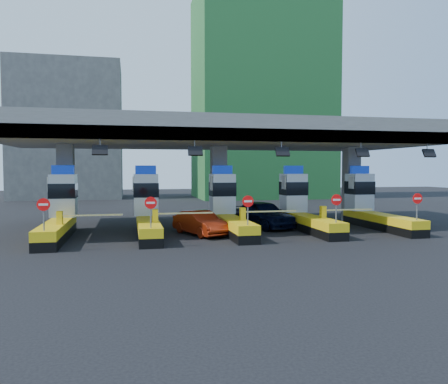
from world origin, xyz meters
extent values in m
plane|color=black|center=(0.00, 0.00, 0.00)|extent=(120.00, 120.00, 0.00)
cube|color=slate|center=(0.00, 3.00, 6.25)|extent=(28.00, 12.00, 1.50)
cube|color=#4C4C49|center=(0.00, -2.70, 5.85)|extent=(28.00, 0.60, 0.70)
cube|color=slate|center=(-10.00, 3.00, 2.75)|extent=(1.00, 1.00, 5.50)
cube|color=slate|center=(0.00, 3.00, 2.75)|extent=(1.00, 1.00, 5.50)
cube|color=slate|center=(10.00, 3.00, 2.75)|extent=(1.00, 1.00, 5.50)
cylinder|color=slate|center=(-7.50, -2.70, 5.25)|extent=(0.06, 0.06, 0.50)
cube|color=black|center=(-7.50, -2.90, 4.90)|extent=(0.80, 0.38, 0.54)
cylinder|color=slate|center=(-2.50, -2.70, 5.25)|extent=(0.06, 0.06, 0.50)
cube|color=black|center=(-2.50, -2.90, 4.90)|extent=(0.80, 0.38, 0.54)
cylinder|color=slate|center=(2.50, -2.70, 5.25)|extent=(0.06, 0.06, 0.50)
cube|color=black|center=(2.50, -2.90, 4.90)|extent=(0.80, 0.38, 0.54)
cylinder|color=slate|center=(7.50, -2.70, 5.25)|extent=(0.06, 0.06, 0.50)
cube|color=black|center=(7.50, -2.90, 4.90)|extent=(0.80, 0.38, 0.54)
cylinder|color=slate|center=(12.00, -2.70, 5.25)|extent=(0.06, 0.06, 0.50)
cube|color=black|center=(12.00, -2.90, 4.90)|extent=(0.80, 0.38, 0.54)
cube|color=black|center=(-10.00, -1.00, 0.25)|extent=(1.20, 8.00, 0.50)
cube|color=#E5B70C|center=(-10.00, -1.00, 0.75)|extent=(1.20, 8.00, 0.50)
cube|color=#9EA3A8|center=(-10.00, 1.80, 2.30)|extent=(1.50, 1.50, 2.60)
cube|color=black|center=(-10.00, 1.78, 2.60)|extent=(1.56, 1.56, 0.90)
cube|color=#0C2DBF|center=(-10.00, 1.80, 3.88)|extent=(1.30, 0.35, 0.55)
cube|color=white|center=(-10.80, 1.50, 3.00)|extent=(0.06, 0.70, 0.90)
cylinder|color=slate|center=(-10.00, -4.60, 1.65)|extent=(0.07, 0.07, 1.30)
cylinder|color=red|center=(-10.00, -4.63, 2.25)|extent=(0.60, 0.04, 0.60)
cube|color=white|center=(-10.00, -4.65, 2.25)|extent=(0.42, 0.02, 0.10)
cube|color=#E5B70C|center=(-9.65, -2.20, 1.35)|extent=(0.30, 0.35, 0.70)
cube|color=white|center=(-8.00, -2.20, 1.45)|extent=(3.20, 0.08, 0.08)
cube|color=black|center=(-5.00, -1.00, 0.25)|extent=(1.20, 8.00, 0.50)
cube|color=#E5B70C|center=(-5.00, -1.00, 0.75)|extent=(1.20, 8.00, 0.50)
cube|color=#9EA3A8|center=(-5.00, 1.80, 2.30)|extent=(1.50, 1.50, 2.60)
cube|color=black|center=(-5.00, 1.78, 2.60)|extent=(1.56, 1.56, 0.90)
cube|color=#0C2DBF|center=(-5.00, 1.80, 3.88)|extent=(1.30, 0.35, 0.55)
cube|color=white|center=(-5.80, 1.50, 3.00)|extent=(0.06, 0.70, 0.90)
cylinder|color=slate|center=(-5.00, -4.60, 1.65)|extent=(0.07, 0.07, 1.30)
cylinder|color=red|center=(-5.00, -4.63, 2.25)|extent=(0.60, 0.04, 0.60)
cube|color=white|center=(-5.00, -4.65, 2.25)|extent=(0.42, 0.02, 0.10)
cube|color=#E5B70C|center=(-4.65, -2.20, 1.35)|extent=(0.30, 0.35, 0.70)
cube|color=white|center=(-3.00, -2.20, 1.45)|extent=(3.20, 0.08, 0.08)
cube|color=black|center=(0.00, -1.00, 0.25)|extent=(1.20, 8.00, 0.50)
cube|color=#E5B70C|center=(0.00, -1.00, 0.75)|extent=(1.20, 8.00, 0.50)
cube|color=#9EA3A8|center=(0.00, 1.80, 2.30)|extent=(1.50, 1.50, 2.60)
cube|color=black|center=(0.00, 1.78, 2.60)|extent=(1.56, 1.56, 0.90)
cube|color=#0C2DBF|center=(0.00, 1.80, 3.88)|extent=(1.30, 0.35, 0.55)
cube|color=white|center=(-0.80, 1.50, 3.00)|extent=(0.06, 0.70, 0.90)
cylinder|color=slate|center=(0.00, -4.60, 1.65)|extent=(0.07, 0.07, 1.30)
cylinder|color=red|center=(0.00, -4.63, 2.25)|extent=(0.60, 0.04, 0.60)
cube|color=white|center=(0.00, -4.65, 2.25)|extent=(0.42, 0.02, 0.10)
cube|color=#E5B70C|center=(0.35, -2.20, 1.35)|extent=(0.30, 0.35, 0.70)
cube|color=white|center=(2.00, -2.20, 1.45)|extent=(3.20, 0.08, 0.08)
cube|color=black|center=(5.00, -1.00, 0.25)|extent=(1.20, 8.00, 0.50)
cube|color=#E5B70C|center=(5.00, -1.00, 0.75)|extent=(1.20, 8.00, 0.50)
cube|color=#9EA3A8|center=(5.00, 1.80, 2.30)|extent=(1.50, 1.50, 2.60)
cube|color=black|center=(5.00, 1.78, 2.60)|extent=(1.56, 1.56, 0.90)
cube|color=#0C2DBF|center=(5.00, 1.80, 3.88)|extent=(1.30, 0.35, 0.55)
cube|color=white|center=(4.20, 1.50, 3.00)|extent=(0.06, 0.70, 0.90)
cylinder|color=slate|center=(5.00, -4.60, 1.65)|extent=(0.07, 0.07, 1.30)
cylinder|color=red|center=(5.00, -4.63, 2.25)|extent=(0.60, 0.04, 0.60)
cube|color=white|center=(5.00, -4.65, 2.25)|extent=(0.42, 0.02, 0.10)
cube|color=#E5B70C|center=(5.35, -2.20, 1.35)|extent=(0.30, 0.35, 0.70)
cube|color=white|center=(7.00, -2.20, 1.45)|extent=(3.20, 0.08, 0.08)
cube|color=black|center=(10.00, -1.00, 0.25)|extent=(1.20, 8.00, 0.50)
cube|color=#E5B70C|center=(10.00, -1.00, 0.75)|extent=(1.20, 8.00, 0.50)
cube|color=#9EA3A8|center=(10.00, 1.80, 2.30)|extent=(1.50, 1.50, 2.60)
cube|color=black|center=(10.00, 1.78, 2.60)|extent=(1.56, 1.56, 0.90)
cube|color=#0C2DBF|center=(10.00, 1.80, 3.88)|extent=(1.30, 0.35, 0.55)
cube|color=white|center=(9.20, 1.50, 3.00)|extent=(0.06, 0.70, 0.90)
cylinder|color=slate|center=(10.00, -4.60, 1.65)|extent=(0.07, 0.07, 1.30)
cylinder|color=red|center=(10.00, -4.63, 2.25)|extent=(0.60, 0.04, 0.60)
cube|color=white|center=(10.00, -4.65, 2.25)|extent=(0.42, 0.02, 0.10)
cube|color=#E5B70C|center=(10.35, -2.20, 1.35)|extent=(0.30, 0.35, 0.70)
cube|color=white|center=(12.00, -2.20, 1.45)|extent=(3.20, 0.08, 0.08)
cube|color=#1E5926|center=(12.00, 32.00, 14.00)|extent=(18.00, 12.00, 28.00)
cube|color=#4C4C49|center=(-14.00, 36.00, 9.00)|extent=(14.00, 10.00, 18.00)
imported|color=black|center=(2.71, 1.42, 0.91)|extent=(3.56, 5.72, 1.82)
imported|color=maroon|center=(-1.93, -0.92, 0.72)|extent=(2.99, 4.60, 1.43)
camera|label=1|loc=(-6.03, -26.47, 3.92)|focal=35.00mm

